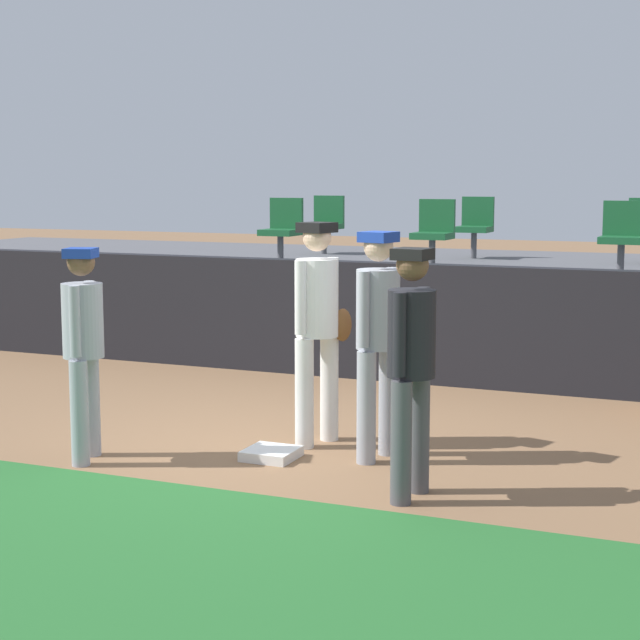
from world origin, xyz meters
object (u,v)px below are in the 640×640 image
(first_base, at_px, (271,454))
(player_coach_visitor, at_px, (83,339))
(seat_front_left, at_px, (283,227))
(seat_front_right, at_px, (622,233))
(seat_back_center, at_px, (476,224))
(player_umpire, at_px, (411,355))
(seat_front_center, at_px, (434,230))
(player_runner_visitor, at_px, (378,329))
(player_fielder_home, at_px, (318,317))
(seat_back_left, at_px, (326,221))

(first_base, height_order, player_coach_visitor, player_coach_visitor)
(seat_front_left, relative_size, seat_front_right, 1.00)
(seat_front_right, bearing_deg, seat_back_center, 140.51)
(player_coach_visitor, xyz_separation_m, player_umpire, (2.69, 0.07, 0.04))
(seat_front_center, bearing_deg, player_runner_visitor, -78.35)
(player_runner_visitor, distance_m, seat_front_center, 4.74)
(first_base, relative_size, player_fielder_home, 0.21)
(player_runner_visitor, height_order, seat_front_right, seat_front_right)
(player_fielder_home, bearing_deg, seat_back_center, -161.76)
(first_base, distance_m, seat_back_left, 7.31)
(seat_front_left, relative_size, seat_back_center, 1.00)
(player_coach_visitor, bearing_deg, seat_back_center, 152.39)
(first_base, xyz_separation_m, seat_back_left, (-2.36, 6.74, 1.57))
(player_fielder_home, distance_m, seat_front_right, 4.78)
(player_runner_visitor, xyz_separation_m, seat_front_center, (-0.95, 4.61, 0.55))
(first_base, height_order, seat_front_right, seat_front_right)
(seat_back_left, xyz_separation_m, seat_back_center, (2.23, -0.00, -0.00))
(first_base, height_order, player_runner_visitor, player_runner_visitor)
(player_fielder_home, relative_size, seat_front_center, 2.23)
(player_umpire, distance_m, seat_front_right, 5.57)
(seat_front_center, xyz_separation_m, seat_back_center, (0.04, 1.80, -0.00))
(player_coach_visitor, distance_m, seat_back_left, 7.46)
(player_fielder_home, bearing_deg, first_base, 0.99)
(player_fielder_home, relative_size, player_runner_visitor, 1.03)
(seat_front_right, bearing_deg, player_coach_visitor, -121.38)
(player_fielder_home, height_order, seat_back_center, seat_back_center)
(player_umpire, relative_size, seat_back_left, 2.10)
(first_base, xyz_separation_m, player_coach_visitor, (-1.34, -0.62, 0.94))
(player_runner_visitor, relative_size, player_coach_visitor, 1.07)
(first_base, height_order, seat_front_left, seat_front_left)
(first_base, xyz_separation_m, player_runner_visitor, (0.78, 0.33, 1.02))
(player_umpire, bearing_deg, seat_front_center, -159.04)
(player_fielder_home, bearing_deg, player_umpire, 61.85)
(seat_front_center, distance_m, seat_front_left, 2.04)
(first_base, relative_size, seat_back_left, 0.48)
(seat_front_left, bearing_deg, first_base, -65.93)
(seat_front_right, relative_size, seat_back_center, 1.00)
(player_coach_visitor, height_order, seat_front_right, seat_front_right)
(first_base, height_order, seat_back_left, seat_back_left)
(seat_front_center, xyz_separation_m, seat_front_left, (-2.04, 0.00, 0.00))
(first_base, bearing_deg, player_umpire, -22.23)
(first_base, bearing_deg, player_coach_visitor, -155.03)
(first_base, bearing_deg, seat_front_center, 91.95)
(player_runner_visitor, bearing_deg, seat_front_left, -134.93)
(seat_back_center, bearing_deg, seat_back_left, 179.99)
(player_umpire, distance_m, seat_back_left, 8.20)
(seat_front_right, bearing_deg, player_runner_visitor, -105.49)
(player_runner_visitor, xyz_separation_m, player_coach_visitor, (-2.12, -0.96, -0.07))
(player_runner_visitor, relative_size, seat_front_right, 2.17)
(player_umpire, xyz_separation_m, seat_front_right, (0.71, 5.50, 0.59))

